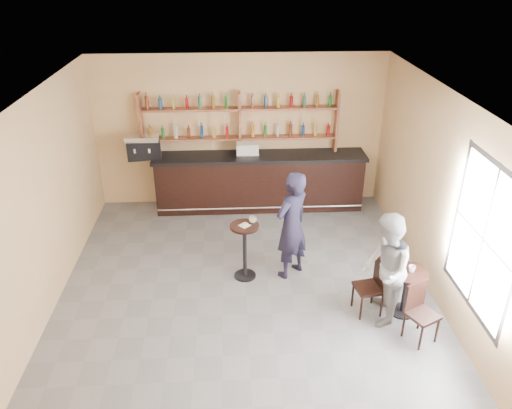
{
  "coord_description": "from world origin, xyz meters",
  "views": [
    {
      "loc": [
        -0.18,
        -6.48,
        4.98
      ],
      "look_at": [
        0.2,
        0.8,
        1.25
      ],
      "focal_mm": 35.0,
      "sensor_mm": 36.0,
      "label": 1
    }
  ],
  "objects_px": {
    "pedestal_table": "(245,251)",
    "chair_west": "(368,287)",
    "man_main": "(292,225)",
    "pastry_case": "(247,149)",
    "patron_second": "(385,270)",
    "bar_counter": "(259,181)",
    "chair_south": "(423,315)",
    "espresso_machine": "(144,146)",
    "cafe_table": "(405,292)"
  },
  "relations": [
    {
      "from": "pedestal_table",
      "to": "chair_west",
      "type": "bearing_deg",
      "value": -29.21
    },
    {
      "from": "man_main",
      "to": "chair_west",
      "type": "distance_m",
      "value": 1.59
    },
    {
      "from": "pastry_case",
      "to": "patron_second",
      "type": "relative_size",
      "value": 0.26
    },
    {
      "from": "bar_counter",
      "to": "patron_second",
      "type": "distance_m",
      "value": 4.11
    },
    {
      "from": "bar_counter",
      "to": "pedestal_table",
      "type": "height_order",
      "value": "bar_counter"
    },
    {
      "from": "pedestal_table",
      "to": "man_main",
      "type": "relative_size",
      "value": 0.53
    },
    {
      "from": "pastry_case",
      "to": "chair_south",
      "type": "distance_m",
      "value": 4.92
    },
    {
      "from": "bar_counter",
      "to": "chair_west",
      "type": "distance_m",
      "value": 3.89
    },
    {
      "from": "espresso_machine",
      "to": "patron_second",
      "type": "height_order",
      "value": "patron_second"
    },
    {
      "from": "espresso_machine",
      "to": "man_main",
      "type": "relative_size",
      "value": 0.35
    },
    {
      "from": "patron_second",
      "to": "chair_south",
      "type": "bearing_deg",
      "value": 55.22
    },
    {
      "from": "espresso_machine",
      "to": "chair_south",
      "type": "distance_m",
      "value": 6.2
    },
    {
      "from": "man_main",
      "to": "cafe_table",
      "type": "relative_size",
      "value": 2.52
    },
    {
      "from": "man_main",
      "to": "patron_second",
      "type": "relative_size",
      "value": 1.08
    },
    {
      "from": "espresso_machine",
      "to": "pastry_case",
      "type": "xyz_separation_m",
      "value": [
        2.1,
        0.0,
        -0.1
      ]
    },
    {
      "from": "bar_counter",
      "to": "chair_west",
      "type": "xyz_separation_m",
      "value": [
        1.44,
        -3.61,
        -0.15
      ]
    },
    {
      "from": "bar_counter",
      "to": "patron_second",
      "type": "relative_size",
      "value": 2.52
    },
    {
      "from": "chair_west",
      "to": "patron_second",
      "type": "height_order",
      "value": "patron_second"
    },
    {
      "from": "espresso_machine",
      "to": "chair_west",
      "type": "xyz_separation_m",
      "value": [
        3.79,
        -3.61,
        -0.99
      ]
    },
    {
      "from": "pedestal_table",
      "to": "chair_south",
      "type": "distance_m",
      "value": 2.95
    },
    {
      "from": "pedestal_table",
      "to": "patron_second",
      "type": "distance_m",
      "value": 2.34
    },
    {
      "from": "bar_counter",
      "to": "cafe_table",
      "type": "bearing_deg",
      "value": -61.53
    },
    {
      "from": "cafe_table",
      "to": "patron_second",
      "type": "relative_size",
      "value": 0.43
    },
    {
      "from": "man_main",
      "to": "patron_second",
      "type": "xyz_separation_m",
      "value": [
        1.21,
        -1.24,
        -0.07
      ]
    },
    {
      "from": "espresso_machine",
      "to": "pedestal_table",
      "type": "height_order",
      "value": "espresso_machine"
    },
    {
      "from": "espresso_machine",
      "to": "chair_west",
      "type": "distance_m",
      "value": 5.33
    },
    {
      "from": "pastry_case",
      "to": "bar_counter",
      "type": "bearing_deg",
      "value": -2.62
    },
    {
      "from": "pastry_case",
      "to": "man_main",
      "type": "xyz_separation_m",
      "value": [
        0.63,
        -2.54,
        -0.39
      ]
    },
    {
      "from": "cafe_table",
      "to": "bar_counter",
      "type": "bearing_deg",
      "value": 118.47
    },
    {
      "from": "man_main",
      "to": "chair_south",
      "type": "xyz_separation_m",
      "value": [
        1.66,
        -1.73,
        -0.5
      ]
    },
    {
      "from": "chair_west",
      "to": "chair_south",
      "type": "xyz_separation_m",
      "value": [
        0.6,
        -0.65,
        -0.01
      ]
    },
    {
      "from": "espresso_machine",
      "to": "chair_west",
      "type": "height_order",
      "value": "espresso_machine"
    },
    {
      "from": "man_main",
      "to": "cafe_table",
      "type": "height_order",
      "value": "man_main"
    },
    {
      "from": "cafe_table",
      "to": "espresso_machine",
      "type": "bearing_deg",
      "value": 139.85
    },
    {
      "from": "cafe_table",
      "to": "chair_west",
      "type": "distance_m",
      "value": 0.56
    },
    {
      "from": "bar_counter",
      "to": "man_main",
      "type": "relative_size",
      "value": 2.34
    },
    {
      "from": "pastry_case",
      "to": "man_main",
      "type": "relative_size",
      "value": 0.24
    },
    {
      "from": "chair_south",
      "to": "man_main",
      "type": "bearing_deg",
      "value": 106.36
    },
    {
      "from": "cafe_table",
      "to": "patron_second",
      "type": "xyz_separation_m",
      "value": [
        -0.4,
        -0.11,
        0.5
      ]
    },
    {
      "from": "espresso_machine",
      "to": "cafe_table",
      "type": "xyz_separation_m",
      "value": [
        4.34,
        -3.66,
        -1.06
      ]
    },
    {
      "from": "pastry_case",
      "to": "patron_second",
      "type": "bearing_deg",
      "value": -66.66
    },
    {
      "from": "man_main",
      "to": "chair_south",
      "type": "relative_size",
      "value": 2.15
    },
    {
      "from": "espresso_machine",
      "to": "cafe_table",
      "type": "relative_size",
      "value": 0.89
    },
    {
      "from": "espresso_machine",
      "to": "man_main",
      "type": "height_order",
      "value": "man_main"
    },
    {
      "from": "espresso_machine",
      "to": "pastry_case",
      "type": "relative_size",
      "value": 1.45
    },
    {
      "from": "pedestal_table",
      "to": "cafe_table",
      "type": "height_order",
      "value": "pedestal_table"
    },
    {
      "from": "chair_south",
      "to": "patron_second",
      "type": "distance_m",
      "value": 0.79
    },
    {
      "from": "espresso_machine",
      "to": "pedestal_table",
      "type": "relative_size",
      "value": 0.67
    },
    {
      "from": "chair_south",
      "to": "patron_second",
      "type": "xyz_separation_m",
      "value": [
        -0.45,
        0.49,
        0.44
      ]
    },
    {
      "from": "chair_west",
      "to": "chair_south",
      "type": "height_order",
      "value": "chair_west"
    }
  ]
}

